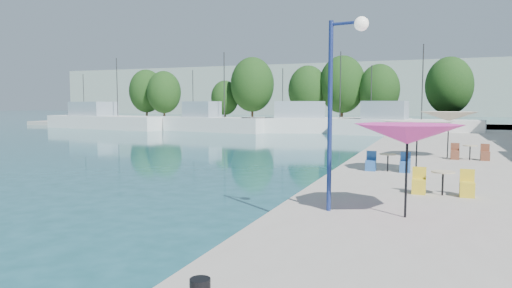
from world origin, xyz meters
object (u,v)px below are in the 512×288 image
at_px(umbrella_pink, 407,134).
at_px(umbrella_cream, 449,116).
at_px(trawler_01, 106,121).
at_px(trawler_02, 213,123).
at_px(umbrella_white, 417,127).
at_px(trawler_04, 402,126).
at_px(trawler_03, 319,124).
at_px(street_lamp, 342,79).

xyz_separation_m(umbrella_pink, umbrella_cream, (1.36, 14.37, 0.10)).
relative_size(trawler_01, umbrella_pink, 7.72).
distance_m(trawler_02, umbrella_white, 40.59).
bearing_deg(trawler_01, trawler_04, 8.72).
bearing_deg(trawler_03, street_lamp, -94.07).
relative_size(trawler_03, umbrella_cream, 7.21).
relative_size(trawler_04, street_lamp, 3.16).
distance_m(umbrella_white, street_lamp, 8.36).
height_order(umbrella_pink, umbrella_cream, umbrella_cream).
xyz_separation_m(umbrella_pink, umbrella_white, (-0.01, 8.03, -0.19)).
bearing_deg(trawler_04, street_lamp, -82.17).
relative_size(trawler_02, umbrella_white, 5.07).
relative_size(trawler_02, trawler_03, 0.70).
bearing_deg(umbrella_white, trawler_01, 142.61).
bearing_deg(street_lamp, umbrella_white, 87.35).
height_order(trawler_04, umbrella_white, trawler_04).
bearing_deg(trawler_04, umbrella_pink, -79.85).
distance_m(umbrella_cream, street_lamp, 14.76).
relative_size(umbrella_pink, street_lamp, 0.53).
distance_m(trawler_04, umbrella_white, 32.52).
bearing_deg(umbrella_cream, trawler_04, 98.50).
bearing_deg(street_lamp, trawler_04, 100.05).
bearing_deg(umbrella_pink, trawler_02, 122.50).
xyz_separation_m(trawler_03, umbrella_cream, (13.81, -28.68, 1.73)).
height_order(trawler_03, umbrella_pink, trawler_03).
height_order(trawler_01, trawler_03, same).
relative_size(trawler_03, trawler_04, 1.30).
height_order(trawler_01, street_lamp, trawler_01).
bearing_deg(umbrella_white, trawler_02, 128.59).
distance_m(trawler_04, umbrella_pink, 40.52).
distance_m(trawler_02, trawler_03, 13.28).
height_order(umbrella_cream, street_lamp, street_lamp).
bearing_deg(street_lamp, trawler_01, 144.08).
height_order(umbrella_white, street_lamp, street_lamp).
xyz_separation_m(trawler_04, umbrella_pink, (2.53, -40.41, 1.63)).
xyz_separation_m(trawler_03, umbrella_pink, (12.46, -43.04, 1.63)).
relative_size(trawler_04, umbrella_cream, 5.56).
bearing_deg(trawler_01, umbrella_pink, -34.32).
xyz_separation_m(trawler_04, umbrella_white, (2.52, -32.39, 1.44)).
relative_size(trawler_01, trawler_02, 1.41).
bearing_deg(trawler_03, umbrella_cream, -82.45).
bearing_deg(trawler_02, umbrella_cream, -33.69).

